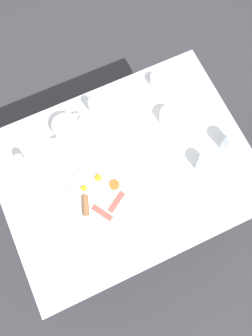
{
  "coord_description": "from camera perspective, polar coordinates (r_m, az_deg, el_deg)",
  "views": [
    {
      "loc": [
        0.37,
        -0.17,
        2.18
      ],
      "look_at": [
        0.0,
        0.0,
        0.76
      ],
      "focal_mm": 35.0,
      "sensor_mm": 36.0,
      "label": 1
    }
  ],
  "objects": [
    {
      "name": "creamer_jug",
      "position": [
        1.65,
        5.25,
        15.04
      ],
      "size": [
        0.08,
        0.06,
        0.05
      ],
      "color": "white",
      "rests_on": "table"
    },
    {
      "name": "teacup_with_saucer_left",
      "position": [
        1.57,
        7.4,
        8.81
      ],
      "size": [
        0.15,
        0.15,
        0.07
      ],
      "color": "white",
      "rests_on": "table"
    },
    {
      "name": "water_glass_tall",
      "position": [
        1.55,
        17.75,
        4.34
      ],
      "size": [
        0.07,
        0.07,
        0.12
      ],
      "color": "white",
      "rests_on": "table"
    },
    {
      "name": "pepper_grinder",
      "position": [
        1.56,
        -5.97,
        11.01
      ],
      "size": [
        0.04,
        0.04,
        0.11
      ],
      "color": "#BCBCC1",
      "rests_on": "table"
    },
    {
      "name": "salt_grinder",
      "position": [
        1.52,
        -17.94,
        1.42
      ],
      "size": [
        0.04,
        0.04,
        0.11
      ],
      "color": "#BCBCC1",
      "rests_on": "table"
    },
    {
      "name": "fork_spare",
      "position": [
        1.45,
        -7.88,
        -14.73
      ],
      "size": [
        0.02,
        0.17,
        0.0
      ],
      "rotation": [
        0.0,
        0.0,
        3.2
      ],
      "color": "silver",
      "rests_on": "table"
    },
    {
      "name": "ground_plane",
      "position": [
        2.22,
        -0.0,
        -5.38
      ],
      "size": [
        8.0,
        8.0,
        0.0
      ],
      "primitive_type": "plane",
      "color": "#333338"
    },
    {
      "name": "water_glass_short",
      "position": [
        1.5,
        13.43,
        0.79
      ],
      "size": [
        0.07,
        0.07,
        0.09
      ],
      "color": "white",
      "rests_on": "table"
    },
    {
      "name": "spoon_for_tea",
      "position": [
        1.52,
        -15.19,
        -4.65
      ],
      "size": [
        0.06,
        0.16,
        0.0
      ],
      "rotation": [
        0.0,
        0.0,
        2.83
      ],
      "color": "silver",
      "rests_on": "table"
    },
    {
      "name": "fork_by_plate",
      "position": [
        1.51,
        14.94,
        -5.55
      ],
      "size": [
        0.13,
        0.12,
        0.0
      ],
      "rotation": [
        0.0,
        0.0,
        5.45
      ],
      "color": "silver",
      "rests_on": "table"
    },
    {
      "name": "breakfast_plate",
      "position": [
        1.46,
        -4.66,
        -4.77
      ],
      "size": [
        0.3,
        0.3,
        0.04
      ],
      "color": "white",
      "rests_on": "table"
    },
    {
      "name": "teapot_near",
      "position": [
        1.53,
        -10.28,
        6.79
      ],
      "size": [
        0.12,
        0.19,
        0.11
      ],
      "rotation": [
        0.0,
        0.0,
        5.12
      ],
      "color": "white",
      "rests_on": "table"
    },
    {
      "name": "knife_by_plate",
      "position": [
        1.61,
        0.33,
        10.9
      ],
      "size": [
        0.22,
        0.06,
        0.0
      ],
      "rotation": [
        0.0,
        0.0,
        1.79
      ],
      "color": "silver",
      "rests_on": "table"
    },
    {
      "name": "table",
      "position": [
        1.56,
        -0.0,
        -0.93
      ],
      "size": [
        0.87,
        1.15,
        0.74
      ],
      "color": "silver",
      "rests_on": "ground_plane"
    },
    {
      "name": "napkin_folded",
      "position": [
        1.47,
        6.69,
        -5.01
      ],
      "size": [
        0.19,
        0.16,
        0.01
      ],
      "rotation": [
        0.0,
        0.0,
        3.41
      ],
      "color": "white",
      "rests_on": "table"
    }
  ]
}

